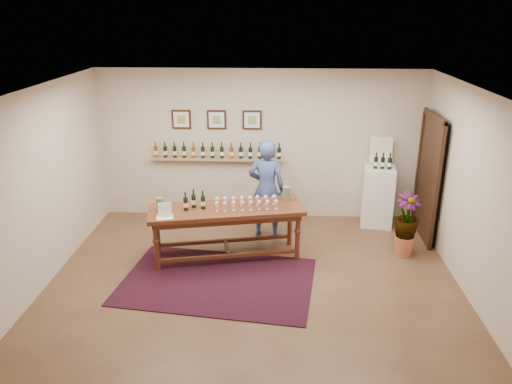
{
  "coord_description": "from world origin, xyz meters",
  "views": [
    {
      "loc": [
        0.35,
        -6.48,
        3.78
      ],
      "look_at": [
        0.0,
        0.8,
        1.1
      ],
      "focal_mm": 35.0,
      "sensor_mm": 36.0,
      "label": 1
    }
  ],
  "objects_px": {
    "tasting_table": "(226,215)",
    "potted_plant": "(406,225)",
    "display_pedestal": "(378,196)",
    "person": "(267,189)"
  },
  "relations": [
    {
      "from": "tasting_table",
      "to": "display_pedestal",
      "type": "xyz_separation_m",
      "value": [
        2.64,
        1.44,
        -0.18
      ]
    },
    {
      "from": "display_pedestal",
      "to": "potted_plant",
      "type": "distance_m",
      "value": 1.27
    },
    {
      "from": "tasting_table",
      "to": "person",
      "type": "bearing_deg",
      "value": 42.51
    },
    {
      "from": "person",
      "to": "tasting_table",
      "type": "bearing_deg",
      "value": 61.31
    },
    {
      "from": "tasting_table",
      "to": "potted_plant",
      "type": "height_order",
      "value": "potted_plant"
    },
    {
      "from": "display_pedestal",
      "to": "person",
      "type": "xyz_separation_m",
      "value": [
        -2.03,
        -0.58,
        0.32
      ]
    },
    {
      "from": "display_pedestal",
      "to": "potted_plant",
      "type": "height_order",
      "value": "display_pedestal"
    },
    {
      "from": "tasting_table",
      "to": "potted_plant",
      "type": "relative_size",
      "value": 2.75
    },
    {
      "from": "person",
      "to": "potted_plant",
      "type": "bearing_deg",
      "value": 170.38
    },
    {
      "from": "tasting_table",
      "to": "person",
      "type": "height_order",
      "value": "person"
    }
  ]
}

